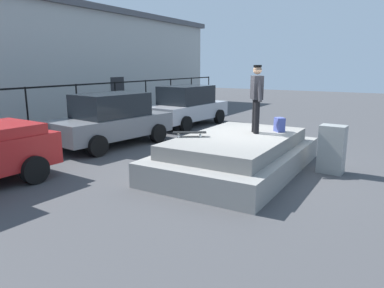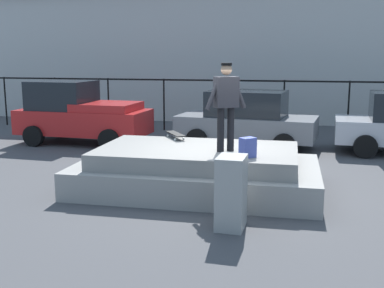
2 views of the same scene
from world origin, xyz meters
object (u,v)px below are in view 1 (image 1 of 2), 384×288
object	(u,v)px
car_grey_sedan_mid	(111,119)
utility_box	(332,149)
skateboarder	(257,94)
car_silver_sedan_far	(187,106)
skateboard	(189,133)
backpack	(279,125)

from	to	relation	value
car_grey_sedan_mid	utility_box	world-z (taller)	car_grey_sedan_mid
utility_box	skateboarder	bearing A→B (deg)	104.02
skateboarder	car_silver_sedan_far	world-z (taller)	skateboarder
skateboarder	skateboard	size ratio (longest dim) A/B	2.17
skateboarder	car_silver_sedan_far	xyz separation A→B (m)	(4.64, 4.97, -1.02)
skateboard	car_grey_sedan_mid	bearing A→B (deg)	71.43
backpack	utility_box	distance (m)	1.47
car_grey_sedan_mid	utility_box	bearing A→B (deg)	-86.54
car_silver_sedan_far	car_grey_sedan_mid	bearing A→B (deg)	179.71
skateboarder	car_silver_sedan_far	bearing A→B (deg)	46.96
skateboard	car_grey_sedan_mid	size ratio (longest dim) A/B	0.19
car_grey_sedan_mid	utility_box	size ratio (longest dim) A/B	3.61
skateboard	utility_box	world-z (taller)	utility_box
skateboarder	skateboard	xyz separation A→B (m)	(-1.33, 1.21, -0.91)
skateboarder	skateboard	distance (m)	2.02
backpack	utility_box	bearing A→B (deg)	39.69
skateboard	car_silver_sedan_far	size ratio (longest dim) A/B	0.18
skateboard	backpack	size ratio (longest dim) A/B	2.14
car_silver_sedan_far	utility_box	world-z (taller)	car_silver_sedan_far
skateboard	car_silver_sedan_far	world-z (taller)	car_silver_sedan_far
car_grey_sedan_mid	car_silver_sedan_far	xyz separation A→B (m)	(4.70, -0.02, 0.01)
skateboarder	utility_box	bearing A→B (deg)	-79.09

